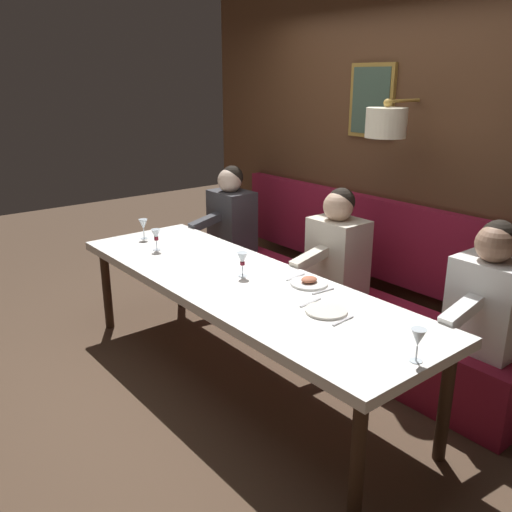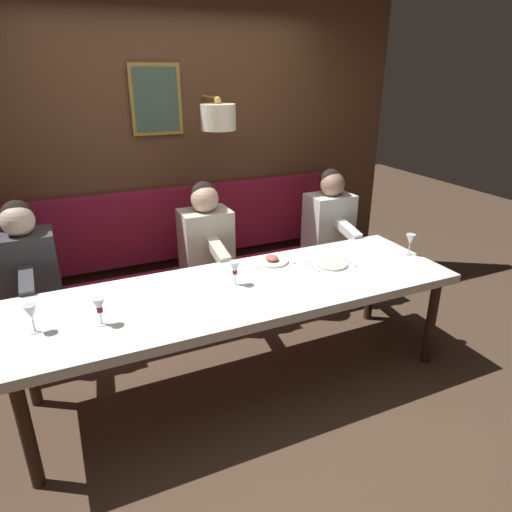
# 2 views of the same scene
# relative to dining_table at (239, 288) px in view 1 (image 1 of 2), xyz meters

# --- Properties ---
(ground_plane) EXTENTS (12.00, 12.00, 0.00)m
(ground_plane) POSITION_rel_dining_table_xyz_m (0.00, 0.00, -0.68)
(ground_plane) COLOR #4C3828
(dining_table) EXTENTS (0.90, 2.88, 0.74)m
(dining_table) POSITION_rel_dining_table_xyz_m (0.00, 0.00, 0.00)
(dining_table) COLOR white
(dining_table) RESTS_ON ground_plane
(banquette_bench) EXTENTS (0.52, 3.08, 0.45)m
(banquette_bench) POSITION_rel_dining_table_xyz_m (0.89, 0.00, -0.46)
(banquette_bench) COLOR maroon
(banquette_bench) RESTS_ON ground_plane
(back_wall_panel) EXTENTS (0.59, 4.28, 2.90)m
(back_wall_panel) POSITION_rel_dining_table_xyz_m (1.46, -0.00, 0.68)
(back_wall_panel) COLOR #51331E
(back_wall_panel) RESTS_ON ground_plane
(diner_nearest) EXTENTS (0.60, 0.40, 0.79)m
(diner_nearest) POSITION_rel_dining_table_xyz_m (0.88, -1.23, 0.13)
(diner_nearest) COLOR white
(diner_nearest) RESTS_ON banquette_bench
(diner_near) EXTENTS (0.60, 0.40, 0.79)m
(diner_near) POSITION_rel_dining_table_xyz_m (0.88, -0.05, 0.13)
(diner_near) COLOR beige
(diner_near) RESTS_ON banquette_bench
(diner_middle) EXTENTS (0.60, 0.40, 0.79)m
(diner_middle) POSITION_rel_dining_table_xyz_m (0.88, 1.28, 0.13)
(diner_middle) COLOR #3D3D42
(diner_middle) RESTS_ON banquette_bench
(place_setting_0) EXTENTS (0.24, 0.32, 0.05)m
(place_setting_0) POSITION_rel_dining_table_xyz_m (0.29, -0.35, 0.07)
(place_setting_0) COLOR white
(place_setting_0) RESTS_ON dining_table
(place_setting_1) EXTENTS (0.24, 0.32, 0.01)m
(place_setting_1) POSITION_rel_dining_table_xyz_m (0.07, -0.72, 0.07)
(place_setting_1) COLOR silver
(place_setting_1) RESTS_ON dining_table
(wine_glass_0) EXTENTS (0.07, 0.07, 0.16)m
(wine_glass_0) POSITION_rel_dining_table_xyz_m (-0.01, -1.37, 0.18)
(wine_glass_0) COLOR silver
(wine_glass_0) RESTS_ON dining_table
(wine_glass_1) EXTENTS (0.07, 0.07, 0.16)m
(wine_glass_1) POSITION_rel_dining_table_xyz_m (0.06, 0.03, 0.17)
(wine_glass_1) COLOR silver
(wine_glass_1) RESTS_ON dining_table
(wine_glass_2) EXTENTS (0.07, 0.07, 0.16)m
(wine_glass_2) POSITION_rel_dining_table_xyz_m (-0.11, 0.90, 0.17)
(wine_glass_2) COLOR silver
(wine_glass_2) RESTS_ON dining_table
(wine_glass_3) EXTENTS (0.07, 0.07, 0.16)m
(wine_glass_3) POSITION_rel_dining_table_xyz_m (-0.04, 1.24, 0.18)
(wine_glass_3) COLOR silver
(wine_glass_3) RESTS_ON dining_table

